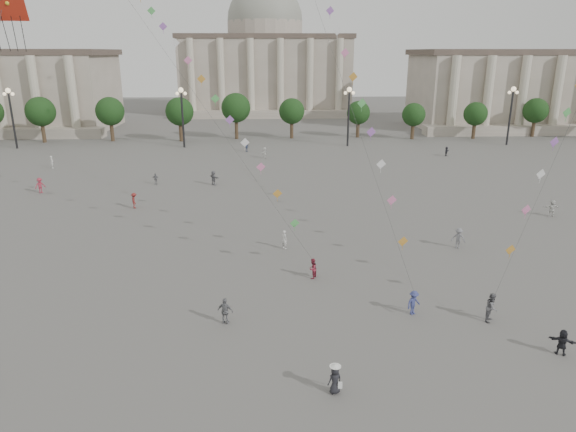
{
  "coord_description": "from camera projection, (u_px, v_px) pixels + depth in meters",
  "views": [
    {
      "loc": [
        0.05,
        -23.82,
        16.59
      ],
      "look_at": [
        1.55,
        12.0,
        5.12
      ],
      "focal_mm": 32.0,
      "sensor_mm": 36.0,
      "label": 1
    }
  ],
  "objects": [
    {
      "name": "hall_central",
      "position": [
        265.0,
        61.0,
        146.35
      ],
      "size": [
        48.3,
        34.3,
        35.5
      ],
      "color": "gray",
      "rests_on": "ground"
    },
    {
      "name": "person_crowd_2",
      "position": [
        40.0,
        185.0,
        63.02
      ],
      "size": [
        1.4,
        1.37,
        1.92
      ],
      "primitive_type": "imported",
      "rotation": [
        0.0,
        0.0,
        0.75
      ],
      "color": "#9D2A3C",
      "rests_on": "ground"
    },
    {
      "name": "person_crowd_7",
      "position": [
        552.0,
        208.0,
        54.09
      ],
      "size": [
        1.7,
        0.63,
        1.8
      ],
      "primitive_type": "imported",
      "rotation": [
        0.0,
        0.0,
        3.08
      ],
      "color": "silver",
      "rests_on": "ground"
    },
    {
      "name": "dragon_kite",
      "position": [
        4.0,
        28.0,
        24.18
      ],
      "size": [
        2.52,
        2.54,
        17.8
      ],
      "color": "#AE2312",
      "rests_on": "ground"
    },
    {
      "name": "person_crowd_9",
      "position": [
        446.0,
        151.0,
        85.62
      ],
      "size": [
        1.25,
        1.42,
        1.56
      ],
      "primitive_type": "imported",
      "rotation": [
        0.0,
        0.0,
        0.9
      ],
      "color": "black",
      "rests_on": "ground"
    },
    {
      "name": "tourist_3",
      "position": [
        225.0,
        311.0,
        32.6
      ],
      "size": [
        1.12,
        0.72,
        1.77
      ],
      "primitive_type": "imported",
      "rotation": [
        0.0,
        0.0,
        2.84
      ],
      "color": "slate",
      "rests_on": "ground"
    },
    {
      "name": "kite_flyer_0",
      "position": [
        313.0,
        268.0,
        39.23
      ],
      "size": [
        0.92,
        0.98,
        1.6
      ],
      "primitive_type": "imported",
      "rotation": [
        0.0,
        0.0,
        4.18
      ],
      "color": "maroon",
      "rests_on": "ground"
    },
    {
      "name": "person_crowd_3",
      "position": [
        562.0,
        342.0,
        29.28
      ],
      "size": [
        1.49,
        1.11,
        1.57
      ],
      "primitive_type": "imported",
      "rotation": [
        0.0,
        0.0,
        2.63
      ],
      "color": "black",
      "rests_on": "ground"
    },
    {
      "name": "person_crowd_12",
      "position": [
        214.0,
        178.0,
        66.92
      ],
      "size": [
        1.56,
        1.68,
        1.88
      ],
      "primitive_type": "imported",
      "rotation": [
        0.0,
        0.0,
        2.28
      ],
      "color": "slate",
      "rests_on": "ground"
    },
    {
      "name": "tree_row",
      "position": [
        266.0,
        112.0,
        100.3
      ],
      "size": [
        137.12,
        5.12,
        8.0
      ],
      "color": "#392C1C",
      "rests_on": "ground"
    },
    {
      "name": "kite_flyer_1",
      "position": [
        414.0,
        303.0,
        33.79
      ],
      "size": [
        1.25,
        1.11,
        1.68
      ],
      "primitive_type": "imported",
      "rotation": [
        0.0,
        0.0,
        0.57
      ],
      "color": "navy",
      "rests_on": "ground"
    },
    {
      "name": "person_crowd_6",
      "position": [
        458.0,
        238.0,
        45.23
      ],
      "size": [
        1.39,
        1.12,
        1.88
      ],
      "primitive_type": "imported",
      "rotation": [
        0.0,
        0.0,
        5.88
      ],
      "color": "slate",
      "rests_on": "ground"
    },
    {
      "name": "person_crowd_13",
      "position": [
        284.0,
        239.0,
        45.16
      ],
      "size": [
        0.71,
        0.74,
        1.7
      ],
      "primitive_type": "imported",
      "rotation": [
        0.0,
        0.0,
        2.27
      ],
      "color": "silver",
      "rests_on": "ground"
    },
    {
      "name": "lamp_post_far_west",
      "position": [
        11.0,
        107.0,
        90.3
      ],
      "size": [
        2.0,
        0.9,
        10.65
      ],
      "color": "#262628",
      "rests_on": "ground"
    },
    {
      "name": "ground",
      "position": [
        269.0,
        374.0,
        27.72
      ],
      "size": [
        360.0,
        360.0,
        0.0
      ],
      "primitive_type": "plane",
      "color": "#5B5956",
      "rests_on": "ground"
    },
    {
      "name": "person_crowd_16",
      "position": [
        156.0,
        179.0,
        67.29
      ],
      "size": [
        0.88,
        0.41,
        1.48
      ],
      "primitive_type": "imported",
      "rotation": [
        0.0,
        0.0,
        6.22
      ],
      "color": "slate",
      "rests_on": "ground"
    },
    {
      "name": "kite_flyer_2",
      "position": [
        492.0,
        307.0,
        32.93
      ],
      "size": [
        1.14,
        1.18,
        1.92
      ],
      "primitive_type": "imported",
      "rotation": [
        0.0,
        0.0,
        0.94
      ],
      "color": "#5C5C61",
      "rests_on": "ground"
    },
    {
      "name": "lamp_post_mid_west",
      "position": [
        182.0,
        106.0,
        91.5
      ],
      "size": [
        2.0,
        0.9,
        10.65
      ],
      "color": "#262628",
      "rests_on": "ground"
    },
    {
      "name": "hat_person",
      "position": [
        335.0,
        379.0,
        25.95
      ],
      "size": [
        0.87,
        0.74,
        1.69
      ],
      "color": "black",
      "rests_on": "ground"
    },
    {
      "name": "lamp_post_mid_east",
      "position": [
        349.0,
        106.0,
        92.69
      ],
      "size": [
        2.0,
        0.9,
        10.65
      ],
      "color": "#262628",
      "rests_on": "ground"
    },
    {
      "name": "person_crowd_17",
      "position": [
        134.0,
        201.0,
        56.96
      ],
      "size": [
        1.01,
        1.28,
        1.74
      ],
      "primitive_type": "imported",
      "rotation": [
        0.0,
        0.0,
        1.94
      ],
      "color": "maroon",
      "rests_on": "ground"
    },
    {
      "name": "person_crowd_4",
      "position": [
        265.0,
        153.0,
        83.86
      ],
      "size": [
        1.21,
        1.72,
        1.79
      ],
      "primitive_type": "imported",
      "rotation": [
        0.0,
        0.0,
        4.25
      ],
      "color": "silver",
      "rests_on": "ground"
    },
    {
      "name": "lamp_post_far_east",
      "position": [
        512.0,
        105.0,
        93.88
      ],
      "size": [
        2.0,
        0.9,
        10.65
      ],
      "color": "#262628",
      "rests_on": "ground"
    },
    {
      "name": "person_crowd_0",
      "position": [
        247.0,
        147.0,
        89.51
      ],
      "size": [
        1.0,
        0.82,
        1.6
      ],
      "primitive_type": "imported",
      "rotation": [
        0.0,
        0.0,
        0.54
      ],
      "color": "navy",
      "rests_on": "ground"
    },
    {
      "name": "person_crowd_10",
      "position": [
        52.0,
        162.0,
        76.57
      ],
      "size": [
        0.7,
        0.81,
        1.86
      ],
      "primitive_type": "imported",
      "rotation": [
        0.0,
        0.0,
        2.03
      ],
      "color": "silver",
      "rests_on": "ground"
    }
  ]
}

